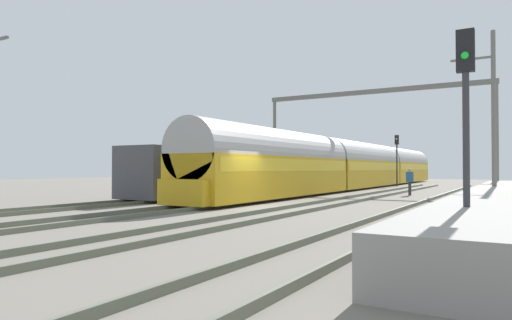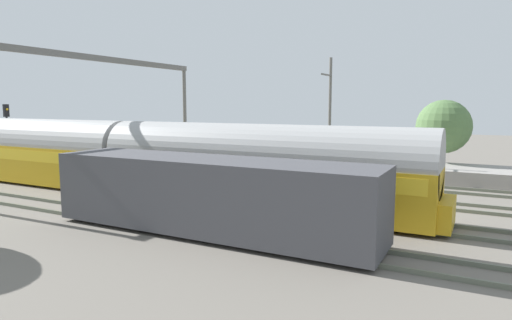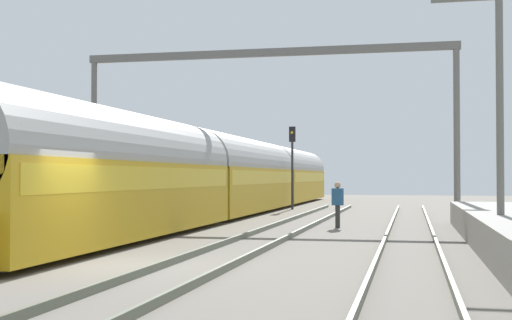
{
  "view_description": "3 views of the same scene",
  "coord_description": "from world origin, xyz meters",
  "views": [
    {
      "loc": [
        10.05,
        -17.67,
        1.71
      ],
      "look_at": [
        -2.18,
        3.42,
        2.16
      ],
      "focal_mm": 32.27,
      "sensor_mm": 36.0,
      "label": 1
    },
    {
      "loc": [
        -20.19,
        -3.78,
        4.85
      ],
      "look_at": [
        1.43,
        7.5,
        1.79
      ],
      "focal_mm": 30.98,
      "sensor_mm": 36.0,
      "label": 2
    },
    {
      "loc": [
        6.6,
        -14.29,
        1.94
      ],
      "look_at": [
        -1.09,
        20.62,
        2.77
      ],
      "focal_mm": 49.56,
      "sensor_mm": 36.0,
      "label": 3
    }
  ],
  "objects": [
    {
      "name": "ground",
      "position": [
        0.0,
        0.0,
        0.0
      ],
      "size": [
        120.0,
        120.0,
        0.0
      ],
      "primitive_type": "plane",
      "color": "slate"
    },
    {
      "name": "track_west",
      "position": [
        -2.18,
        0.0,
        0.08
      ],
      "size": [
        1.51,
        60.0,
        0.16
      ],
      "color": "#5F6454",
      "rests_on": "ground"
    },
    {
      "name": "track_east",
      "position": [
        2.18,
        0.0,
        0.08
      ],
      "size": [
        1.51,
        60.0,
        0.16
      ],
      "color": "#5F6454",
      "rests_on": "ground"
    },
    {
      "name": "track_far_east",
      "position": [
        6.55,
        0.0,
        0.08
      ],
      "size": [
        1.52,
        60.0,
        0.16
      ],
      "color": "#5F6454",
      "rests_on": "ground"
    },
    {
      "name": "passenger_train",
      "position": [
        -2.18,
        21.93,
        1.97
      ],
      "size": [
        2.93,
        49.2,
        3.82
      ],
      "color": "gold",
      "rests_on": "ground"
    },
    {
      "name": "person_crossing",
      "position": [
        3.88,
        12.39,
        1.03
      ],
      "size": [
        0.45,
        0.33,
        1.73
      ],
      "rotation": [
        0.0,
        0.0,
        2.9
      ],
      "color": "#303030",
      "rests_on": "ground"
    },
    {
      "name": "railway_signal_far",
      "position": [
        -0.27,
        26.85,
        3.14
      ],
      "size": [
        0.36,
        0.3,
        4.88
      ],
      "color": "#2D2D33",
      "rests_on": "ground"
    },
    {
      "name": "catenary_gantry",
      "position": [
        0.0,
        17.63,
        5.96
      ],
      "size": [
        17.5,
        0.28,
        7.86
      ],
      "color": "#63615D",
      "rests_on": "ground"
    },
    {
      "name": "catenary_pole_east_mid",
      "position": [
        8.9,
        5.74,
        4.15
      ],
      "size": [
        1.9,
        0.2,
        8.0
      ],
      "color": "#63615D",
      "rests_on": "ground"
    }
  ]
}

